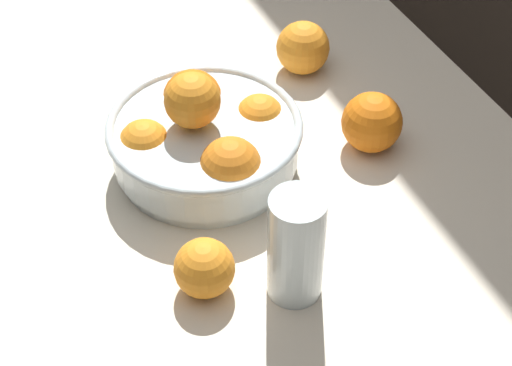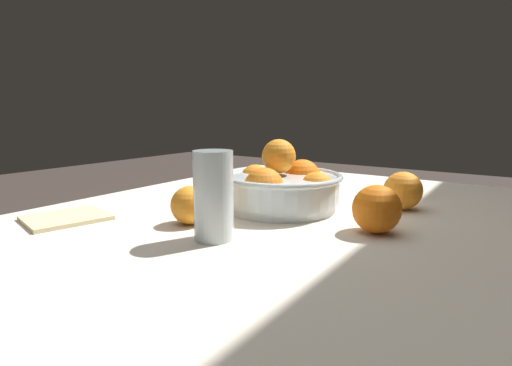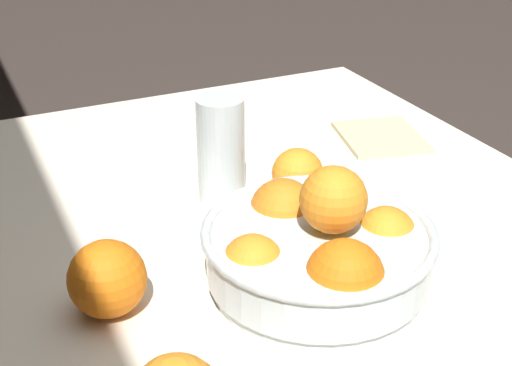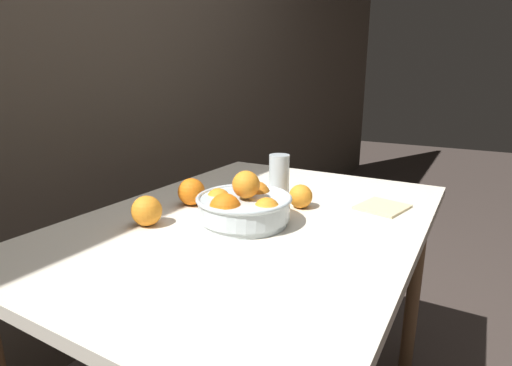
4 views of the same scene
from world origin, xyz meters
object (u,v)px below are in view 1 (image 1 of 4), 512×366
juice_glass (296,250)px  orange_loose_near_bowl (303,48)px  orange_loose_aside (371,121)px  orange_loose_front (204,268)px  fruit_bowl (205,138)px

juice_glass → orange_loose_near_bowl: bearing=152.3°
orange_loose_aside → orange_loose_front: bearing=-64.4°
fruit_bowl → orange_loose_front: bearing=-22.3°
fruit_bowl → orange_loose_aside: (0.05, 0.22, -0.01)m
orange_loose_aside → juice_glass: bearing=-47.8°
fruit_bowl → orange_loose_front: size_ratio=3.61×
juice_glass → orange_loose_near_bowl: size_ratio=1.80×
orange_loose_near_bowl → orange_loose_front: size_ratio=1.13×
orange_loose_near_bowl → orange_loose_aside: bearing=2.0°
orange_loose_front → juice_glass: bearing=65.4°
fruit_bowl → orange_loose_aside: bearing=76.7°
orange_loose_near_bowl → orange_loose_front: bearing=-41.2°
juice_glass → orange_loose_near_bowl: (-0.38, 0.20, -0.03)m
fruit_bowl → juice_glass: fruit_bowl is taller
orange_loose_near_bowl → orange_loose_aside: orange_loose_aside is taller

